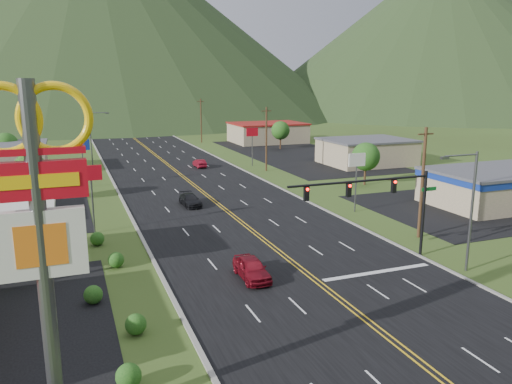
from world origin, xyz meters
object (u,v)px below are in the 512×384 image
object	(u,v)px
car_red_near	(252,269)
car_dark_mid	(190,200)
traffic_signal	(382,196)
streetlight_west	(93,135)
car_red_far	(200,163)
streetlight_east	(469,204)
pylon_sign	(38,210)

from	to	relation	value
car_red_near	car_dark_mid	size ratio (longest dim) A/B	1.01
traffic_signal	streetlight_west	size ratio (longest dim) A/B	1.46
car_red_near	car_dark_mid	world-z (taller)	car_red_near
streetlight_west	car_red_far	distance (m)	18.62
traffic_signal	streetlight_east	bearing A→B (deg)	-40.39
streetlight_east	car_red_far	world-z (taller)	streetlight_east
car_dark_mid	car_red_far	xyz separation A→B (m)	(7.58, 24.93, 0.01)
pylon_sign	car_dark_mid	xyz separation A→B (m)	(13.82, 34.83, -8.65)
car_dark_mid	car_red_near	bearing A→B (deg)	-94.83
streetlight_west	car_red_near	xyz separation A→B (m)	(7.54, -55.80, -4.41)
traffic_signal	car_dark_mid	bearing A→B (deg)	112.94
streetlight_east	streetlight_west	distance (m)	64.21
traffic_signal	car_dark_mid	distance (m)	25.23
streetlight_east	car_dark_mid	world-z (taller)	streetlight_east
pylon_sign	car_dark_mid	world-z (taller)	pylon_sign
traffic_signal	car_red_near	distance (m)	11.56
car_dark_mid	streetlight_east	bearing A→B (deg)	-64.26
streetlight_east	streetlight_west	world-z (taller)	same
streetlight_west	car_red_far	xyz separation A→B (m)	(16.07, -8.24, -4.52)
pylon_sign	car_red_near	bearing A→B (deg)	43.49
car_red_near	car_dark_mid	distance (m)	22.65
pylon_sign	streetlight_west	bearing A→B (deg)	85.53
pylon_sign	car_red_far	distance (m)	64.06
streetlight_east	car_red_near	bearing A→B (deg)	164.65
traffic_signal	car_red_far	distance (m)	48.04
traffic_signal	car_red_far	xyz separation A→B (m)	(-2.09, 47.77, -4.67)
traffic_signal	streetlight_east	xyz separation A→B (m)	(4.70, -4.00, -0.15)
pylon_sign	traffic_signal	distance (m)	26.67
streetlight_east	car_red_near	distance (m)	16.48
car_dark_mid	car_red_far	world-z (taller)	car_red_far
pylon_sign	car_red_far	size ratio (longest dim) A/B	3.50
traffic_signal	streetlight_east	size ratio (longest dim) A/B	1.46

